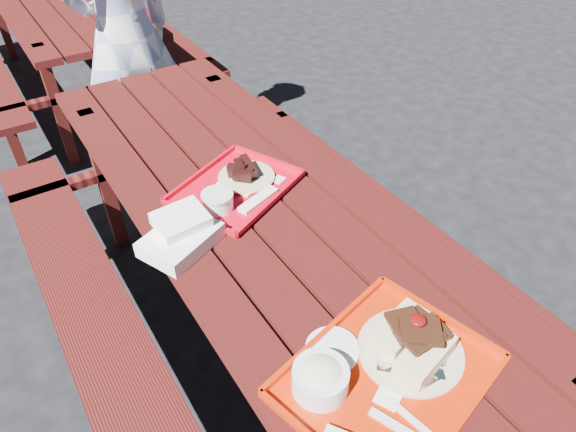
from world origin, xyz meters
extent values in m
plane|color=black|center=(0.00, 0.00, 0.00)|extent=(60.00, 60.00, 0.00)
cube|color=#47120D|center=(-0.30, 0.00, 0.73)|extent=(0.14, 2.40, 0.04)
cube|color=#47120D|center=(-0.15, 0.00, 0.73)|extent=(0.14, 2.40, 0.04)
cube|color=#47120D|center=(0.00, 0.00, 0.73)|extent=(0.14, 2.40, 0.04)
cube|color=#47120D|center=(0.15, 0.00, 0.73)|extent=(0.14, 2.40, 0.04)
cube|color=#47120D|center=(0.30, 0.00, 0.73)|extent=(0.14, 2.40, 0.04)
cube|color=#47120D|center=(-0.58, 0.00, 0.43)|extent=(0.25, 2.40, 0.04)
cube|color=#47120D|center=(-0.58, 0.84, 0.21)|extent=(0.06, 0.06, 0.42)
cube|color=#47120D|center=(0.58, 0.00, 0.43)|extent=(0.25, 2.40, 0.04)
cube|color=#47120D|center=(0.58, -0.84, 0.21)|extent=(0.06, 0.06, 0.42)
cube|color=#47120D|center=(0.58, 0.84, 0.21)|extent=(0.06, 0.06, 0.42)
cube|color=#47120D|center=(-0.30, 0.96, 0.38)|extent=(0.06, 0.06, 0.75)
cube|color=#47120D|center=(0.30, 0.96, 0.38)|extent=(0.06, 0.06, 0.75)
cube|color=#47120D|center=(0.00, 0.96, 0.43)|extent=(1.40, 0.06, 0.04)
cube|color=#47120D|center=(-0.30, 2.80, 0.73)|extent=(0.14, 2.40, 0.04)
cube|color=#47120D|center=(-0.58, 1.96, 0.21)|extent=(0.06, 0.06, 0.42)
cube|color=#47120D|center=(0.58, 2.80, 0.43)|extent=(0.25, 2.40, 0.04)
cube|color=#47120D|center=(0.58, 1.96, 0.21)|extent=(0.06, 0.06, 0.42)
cube|color=#47120D|center=(0.58, 3.64, 0.21)|extent=(0.06, 0.06, 0.42)
cube|color=#47120D|center=(-0.30, 1.84, 0.38)|extent=(0.06, 0.06, 0.75)
cube|color=#47120D|center=(0.30, 1.84, 0.38)|extent=(0.06, 0.06, 0.75)
cube|color=#47120D|center=(0.30, 3.76, 0.38)|extent=(0.06, 0.06, 0.75)
cube|color=#47120D|center=(0.00, 1.84, 0.43)|extent=(1.40, 0.06, 0.04)
cube|color=#47120D|center=(0.00, 3.76, 0.43)|extent=(1.40, 0.06, 0.04)
cube|color=#B82205|center=(-0.08, -0.70, 0.76)|extent=(0.54, 0.46, 0.01)
cube|color=#B82205|center=(-0.13, -0.52, 0.77)|extent=(0.45, 0.12, 0.02)
cube|color=#B82205|center=(-0.04, -0.87, 0.77)|extent=(0.45, 0.12, 0.02)
cube|color=#B82205|center=(0.14, -0.64, 0.77)|extent=(0.10, 0.35, 0.02)
cylinder|color=#C5AA8C|center=(0.01, -0.67, 0.77)|extent=(0.25, 0.25, 0.01)
cube|color=beige|center=(0.01, -0.72, 0.80)|extent=(0.17, 0.11, 0.05)
cube|color=beige|center=(0.01, -0.63, 0.80)|extent=(0.17, 0.11, 0.05)
ellipsoid|color=#5A0708|center=(0.01, -0.67, 0.89)|extent=(0.04, 0.04, 0.02)
cylinder|color=white|center=(-0.23, -0.64, 0.79)|extent=(0.13, 0.13, 0.06)
ellipsoid|color=#F2E5C0|center=(-0.23, -0.64, 0.81)|extent=(0.11, 0.11, 0.05)
cylinder|color=white|center=(-0.15, -0.57, 0.77)|extent=(0.13, 0.13, 0.01)
cube|color=silver|center=(-0.14, -0.82, 0.77)|extent=(0.08, 0.16, 0.01)
cube|color=silver|center=(-0.11, -0.82, 0.77)|extent=(0.05, 0.18, 0.01)
cube|color=white|center=(-0.12, -0.74, 0.76)|extent=(0.07, 0.07, 0.00)
cube|color=red|center=(-0.03, 0.13, 0.76)|extent=(0.48, 0.44, 0.01)
cube|color=red|center=(-0.09, 0.27, 0.77)|extent=(0.36, 0.17, 0.02)
cube|color=red|center=(0.03, -0.01, 0.77)|extent=(0.36, 0.17, 0.02)
cube|color=red|center=(0.15, 0.21, 0.77)|extent=(0.14, 0.28, 0.02)
cube|color=red|center=(-0.21, 0.05, 0.77)|extent=(0.14, 0.28, 0.02)
cube|color=white|center=(0.01, 0.15, 0.76)|extent=(0.18, 0.18, 0.01)
cylinder|color=tan|center=(0.03, 0.16, 0.77)|extent=(0.20, 0.20, 0.01)
cylinder|color=white|center=(-0.13, 0.07, 0.79)|extent=(0.10, 0.10, 0.05)
cylinder|color=silver|center=(-0.13, 0.07, 0.81)|extent=(0.10, 0.10, 0.01)
cube|color=white|center=(0.00, 0.03, 0.77)|extent=(0.16, 0.09, 0.01)
cube|color=white|center=(0.12, 0.09, 0.76)|extent=(0.06, 0.05, 0.00)
cube|color=white|center=(-0.29, -0.03, 0.77)|extent=(0.26, 0.23, 0.05)
cube|color=white|center=(-0.28, 0.00, 0.82)|extent=(0.16, 0.13, 0.04)
imported|color=#9DAEDB|center=(0.08, 1.50, 0.83)|extent=(0.69, 0.55, 1.67)
camera|label=1|loc=(-0.64, -1.13, 1.80)|focal=32.00mm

